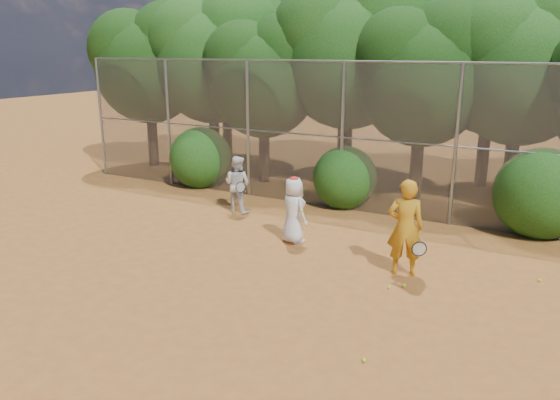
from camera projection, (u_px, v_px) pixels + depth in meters
The scene contains 21 objects.
ground at pixel (262, 299), 9.74m from camera, with size 80.00×80.00×0.00m, color #925421.
fence_back at pixel (373, 138), 14.31m from camera, with size 20.05×0.09×4.03m.
tree_0 at pixel (150, 59), 19.84m from camera, with size 4.38×3.81×6.00m.
tree_1 at pixel (214, 53), 19.04m from camera, with size 4.64×4.03×6.35m.
tree_2 at pixel (265, 72), 17.45m from camera, with size 3.99×3.47×5.47m.
tree_3 at pixel (351, 46), 16.92m from camera, with size 4.89×4.26×6.70m.
tree_4 at pixel (425, 69), 15.43m from camera, with size 4.19×3.64×5.73m.
tree_5 at pixel (525, 59), 14.87m from camera, with size 4.51×3.92×6.17m.
tree_9 at pixel (227, 48), 21.40m from camera, with size 4.83×4.20×6.62m.
tree_10 at pixel (348, 39), 19.18m from camera, with size 5.15×4.48×7.06m.
tree_11 at pixel (495, 54), 16.66m from camera, with size 4.64×4.03×6.35m.
bush_0 at pixel (201, 155), 17.57m from camera, with size 2.00×2.00×2.00m, color #184611.
bush_1 at pixel (345, 175), 15.28m from camera, with size 1.80×1.80×1.80m, color #184611.
bush_2 at pixel (542, 189), 12.92m from camera, with size 2.20×2.20×2.20m, color #184611.
player_yellow at pixel (405, 228), 10.61m from camera, with size 0.90×0.67×1.93m.
player_teen at pixel (294, 210), 12.41m from camera, with size 0.89×0.76×1.56m.
player_white at pixel (237, 184), 14.74m from camera, with size 0.84×0.67×1.55m.
ball_0 at pixel (389, 287), 10.16m from camera, with size 0.07×0.07×0.07m, color #BECF25.
ball_1 at pixel (404, 286), 10.23m from camera, with size 0.07×0.07×0.07m, color #BECF25.
ball_2 at pixel (364, 360), 7.79m from camera, with size 0.07×0.07×0.07m, color #BECF25.
ball_4 at pixel (539, 280), 10.47m from camera, with size 0.07×0.07×0.07m, color #BECF25.
Camera 1 is at (4.56, -7.65, 4.34)m, focal length 35.00 mm.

